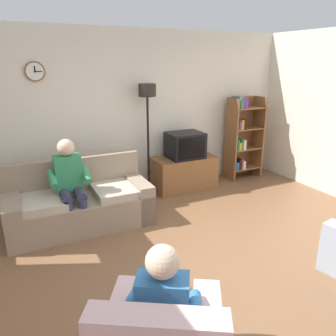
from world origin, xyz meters
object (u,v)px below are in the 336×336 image
Objects in this scene: person_on_couch at (70,181)px; couch at (79,204)px; bookshelf at (242,137)px; tv_stand at (184,173)px; person_in_left_armchair at (164,306)px; floor_lamp at (148,109)px; tv at (185,145)px.

couch is at bearing 44.65° from person_on_couch.
couch is 3.37m from bookshelf.
tv_stand is 0.98× the size of person_in_left_armchair.
floor_lamp is 1.65× the size of person_in_left_armchair.
tv_stand is at bearing 90.00° from tv.
person_in_left_armchair is (-1.94, -3.22, 0.31)m from tv_stand.
couch is at bearing -164.37° from tv.
tv is 0.54× the size of person_in_left_armchair.
floor_lamp is at bearing 26.88° from couch.
tv_stand is 0.59× the size of floor_lamp.
couch is 1.21× the size of bookshelf.
floor_lamp reaches higher than tv.
couch is at bearing -153.12° from floor_lamp.
person_in_left_armchair is at bearing -121.02° from tv_stand.
floor_lamp is at bearing 171.18° from tv_stand.
floor_lamp is (-1.94, 0.03, 0.65)m from bookshelf.
tv is at bearing 58.78° from person_in_left_armchair.
person_on_couch is at bearing -167.35° from bookshelf.
bookshelf is (1.30, 0.10, -0.01)m from tv.
bookshelf is at bearing 11.23° from couch.
couch is at bearing -163.71° from tv_stand.
couch is 1.74× the size of tv_stand.
person_on_couch is at bearing -135.35° from couch.
floor_lamp is at bearing 68.64° from person_in_left_armchair.
tv_stand is 1.83× the size of tv.
bookshelf reaches higher than person_on_couch.
bookshelf is 2.04m from floor_lamp.
person_in_left_armchair is at bearing -89.30° from couch.
floor_lamp is (-0.64, 0.10, 1.16)m from tv_stand.
bookshelf is 1.27× the size of person_on_couch.
tv is 0.92m from floor_lamp.
person_in_left_armchair is at bearing -111.36° from floor_lamp.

